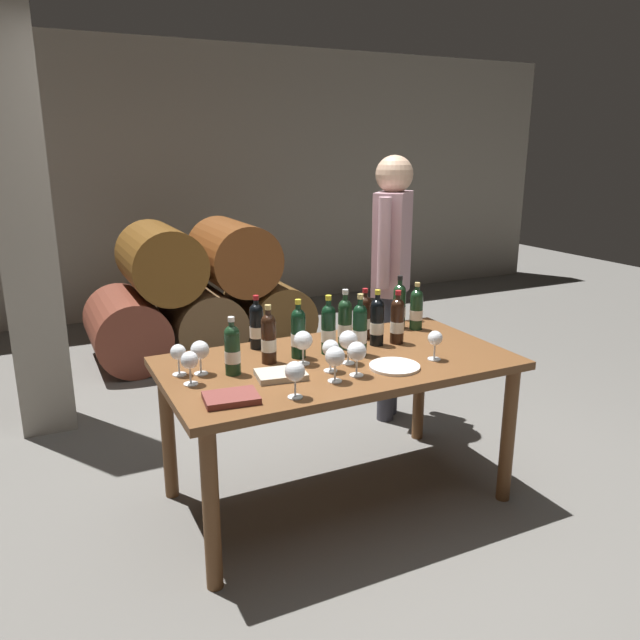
# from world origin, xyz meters

# --- Properties ---
(ground_plane) EXTENTS (14.00, 14.00, 0.00)m
(ground_plane) POSITION_xyz_m (0.00, 0.00, 0.00)
(ground_plane) COLOR #66635E
(cellar_back_wall) EXTENTS (10.00, 0.24, 2.80)m
(cellar_back_wall) POSITION_xyz_m (0.00, 4.20, 1.40)
(cellar_back_wall) COLOR gray
(cellar_back_wall) RESTS_ON ground_plane
(barrel_stack) EXTENTS (1.86, 0.90, 1.15)m
(barrel_stack) POSITION_xyz_m (0.00, 2.60, 0.52)
(barrel_stack) COLOR brown
(barrel_stack) RESTS_ON ground_plane
(stone_pillar) EXTENTS (0.32, 0.32, 2.60)m
(stone_pillar) POSITION_xyz_m (-1.30, 1.60, 1.30)
(stone_pillar) COLOR gray
(stone_pillar) RESTS_ON ground_plane
(dining_table) EXTENTS (1.70, 0.90, 0.76)m
(dining_table) POSITION_xyz_m (0.00, 0.00, 0.67)
(dining_table) COLOR brown
(dining_table) RESTS_ON ground_plane
(wine_bottle_0) EXTENTS (0.07, 0.07, 0.30)m
(wine_bottle_0) POSITION_xyz_m (-0.00, 0.10, 0.89)
(wine_bottle_0) COLOR black
(wine_bottle_0) RESTS_ON dining_table
(wine_bottle_1) EXTENTS (0.07, 0.07, 0.28)m
(wine_bottle_1) POSITION_xyz_m (-0.29, 0.34, 0.88)
(wine_bottle_1) COLOR black
(wine_bottle_1) RESTS_ON dining_table
(wine_bottle_2) EXTENTS (0.07, 0.07, 0.29)m
(wine_bottle_2) POSITION_xyz_m (-0.16, 0.11, 0.89)
(wine_bottle_2) COLOR black
(wine_bottle_2) RESTS_ON dining_table
(wine_bottle_3) EXTENTS (0.07, 0.07, 0.27)m
(wine_bottle_3) POSITION_xyz_m (0.64, 0.27, 0.88)
(wine_bottle_3) COLOR #19381E
(wine_bottle_3) RESTS_ON dining_table
(wine_bottle_4) EXTENTS (0.07, 0.07, 0.31)m
(wine_bottle_4) POSITION_xyz_m (0.11, 0.14, 0.89)
(wine_bottle_4) COLOR #19381E
(wine_bottle_4) RESTS_ON dining_table
(wine_bottle_5) EXTENTS (0.07, 0.07, 0.30)m
(wine_bottle_5) POSITION_xyz_m (0.29, 0.12, 0.89)
(wine_bottle_5) COLOR black
(wine_bottle_5) RESTS_ON dining_table
(wine_bottle_6) EXTENTS (0.07, 0.07, 0.31)m
(wine_bottle_6) POSITION_xyz_m (0.13, 0.02, 0.89)
(wine_bottle_6) COLOR black
(wine_bottle_6) RESTS_ON dining_table
(wine_bottle_7) EXTENTS (0.07, 0.07, 0.30)m
(wine_bottle_7) POSITION_xyz_m (0.57, 0.34, 0.89)
(wine_bottle_7) COLOR #19381E
(wine_bottle_7) RESTS_ON dining_table
(wine_bottle_8) EXTENTS (0.07, 0.07, 0.28)m
(wine_bottle_8) POSITION_xyz_m (0.29, 0.25, 0.88)
(wine_bottle_8) COLOR black
(wine_bottle_8) RESTS_ON dining_table
(wine_bottle_9) EXTENTS (0.07, 0.07, 0.29)m
(wine_bottle_9) POSITION_xyz_m (-0.32, 0.10, 0.89)
(wine_bottle_9) COLOR black
(wine_bottle_9) RESTS_ON dining_table
(wine_bottle_10) EXTENTS (0.07, 0.07, 0.29)m
(wine_bottle_10) POSITION_xyz_m (0.40, 0.10, 0.88)
(wine_bottle_10) COLOR black
(wine_bottle_10) RESTS_ON dining_table
(wine_bottle_11) EXTENTS (0.07, 0.07, 0.27)m
(wine_bottle_11) POSITION_xyz_m (-0.52, 0.03, 0.88)
(wine_bottle_11) COLOR #19381E
(wine_bottle_11) RESTS_ON dining_table
(wine_glass_0) EXTENTS (0.07, 0.07, 0.15)m
(wine_glass_0) POSITION_xyz_m (-0.75, 0.13, 0.86)
(wine_glass_0) COLOR white
(wine_glass_0) RESTS_ON dining_table
(wine_glass_1) EXTENTS (0.09, 0.09, 0.16)m
(wine_glass_1) POSITION_xyz_m (-0.15, -0.26, 0.87)
(wine_glass_1) COLOR white
(wine_glass_1) RESTS_ON dining_table
(wine_glass_2) EXTENTS (0.09, 0.09, 0.16)m
(wine_glass_2) POSITION_xyz_m (-0.18, 0.01, 0.88)
(wine_glass_2) COLOR white
(wine_glass_2) RESTS_ON dining_table
(wine_glass_3) EXTENTS (0.09, 0.09, 0.16)m
(wine_glass_3) POSITION_xyz_m (-0.66, 0.09, 0.87)
(wine_glass_3) COLOR white
(wine_glass_3) RESTS_ON dining_table
(wine_glass_4) EXTENTS (0.07, 0.07, 0.15)m
(wine_glass_4) POSITION_xyz_m (0.42, -0.21, 0.86)
(wine_glass_4) COLOR white
(wine_glass_4) RESTS_ON dining_table
(wine_glass_5) EXTENTS (0.09, 0.09, 0.16)m
(wine_glass_5) POSITION_xyz_m (-0.38, -0.35, 0.87)
(wine_glass_5) COLOR white
(wine_glass_5) RESTS_ON dining_table
(wine_glass_6) EXTENTS (0.09, 0.09, 0.16)m
(wine_glass_6) POSITION_xyz_m (-0.03, -0.23, 0.87)
(wine_glass_6) COLOR white
(wine_glass_6) RESTS_ON dining_table
(wine_glass_7) EXTENTS (0.08, 0.08, 0.15)m
(wine_glass_7) POSITION_xyz_m (-0.11, -0.13, 0.87)
(wine_glass_7) COLOR white
(wine_glass_7) RESTS_ON dining_table
(wine_glass_8) EXTENTS (0.09, 0.09, 0.16)m
(wine_glass_8) POSITION_xyz_m (0.02, -0.07, 0.87)
(wine_glass_8) COLOR white
(wine_glass_8) RESTS_ON dining_table
(wine_glass_9) EXTENTS (0.08, 0.08, 0.15)m
(wine_glass_9) POSITION_xyz_m (-0.73, -0.01, 0.87)
(wine_glass_9) COLOR white
(wine_glass_9) RESTS_ON dining_table
(tasting_notebook) EXTENTS (0.24, 0.18, 0.03)m
(tasting_notebook) POSITION_xyz_m (-0.63, -0.27, 0.77)
(tasting_notebook) COLOR brown
(tasting_notebook) RESTS_ON dining_table
(leather_ledger) EXTENTS (0.24, 0.19, 0.03)m
(leather_ledger) POSITION_xyz_m (-0.34, -0.11, 0.77)
(leather_ledger) COLOR #B2A893
(leather_ledger) RESTS_ON dining_table
(serving_plate) EXTENTS (0.24, 0.24, 0.01)m
(serving_plate) POSITION_xyz_m (0.19, -0.22, 0.77)
(serving_plate) COLOR white
(serving_plate) RESTS_ON dining_table
(sommelier_presenting) EXTENTS (0.38, 0.37, 1.72)m
(sommelier_presenting) POSITION_xyz_m (0.77, 0.75, 1.04)
(sommelier_presenting) COLOR #383842
(sommelier_presenting) RESTS_ON ground_plane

